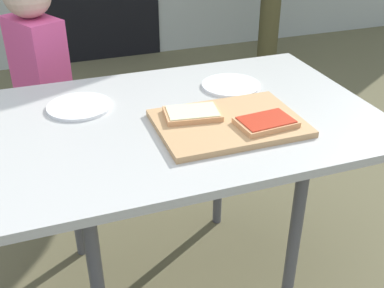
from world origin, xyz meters
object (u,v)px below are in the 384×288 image
Objects in this scene: cutting_board at (229,123)px; plate_white_right at (231,85)px; dining_table at (169,135)px; pizza_slice_near_right at (266,122)px; pizza_slice_far_left at (192,113)px; plate_white_left at (79,106)px; child_left at (42,82)px.

plate_white_right is (0.12, 0.26, -0.00)m from cutting_board.
pizza_slice_near_right is (0.24, -0.17, 0.09)m from dining_table.
pizza_slice_far_left is at bearing -136.42° from plate_white_right.
plate_white_right is 0.52m from plate_white_left.
cutting_board is 0.48m from plate_white_left.
cutting_board reaches higher than plate_white_right.
pizza_slice_near_right reaches higher than cutting_board.
plate_white_left is at bearing 179.46° from plate_white_right.
plate_white_left is at bearing 146.70° from dining_table.
plate_white_left is at bearing 145.53° from cutting_board.
cutting_board is 0.11m from pizza_slice_far_left.
dining_table is at bearing 144.02° from pizza_slice_near_right.
pizza_slice_far_left is (-0.09, 0.06, 0.02)m from cutting_board.
cutting_board reaches higher than dining_table.
child_left is (-0.40, 0.72, -0.12)m from pizza_slice_far_left.
child_left reaches higher than plate_white_left.
pizza_slice_far_left is 0.37m from plate_white_left.
pizza_slice_near_right is 0.84× the size of plate_white_left.
child_left reaches higher than pizza_slice_far_left.
dining_table is at bearing -33.30° from plate_white_left.
pizza_slice_far_left reaches higher than cutting_board.
dining_table is at bearing 140.16° from pizza_slice_far_left.
plate_white_left is 0.19× the size of child_left.
plate_white_left is at bearing -79.60° from child_left.
pizza_slice_near_right is at bearing -34.64° from plate_white_left.
child_left is at bearing 116.81° from dining_table.
plate_white_right is (0.21, 0.20, -0.02)m from pizza_slice_far_left.
pizza_slice_far_left reaches higher than plate_white_left.
pizza_slice_near_right reaches higher than plate_white_left.
cutting_board is 0.11m from pizza_slice_near_right.
plate_white_right and plate_white_left have the same top height.
dining_table is at bearing -63.19° from child_left.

